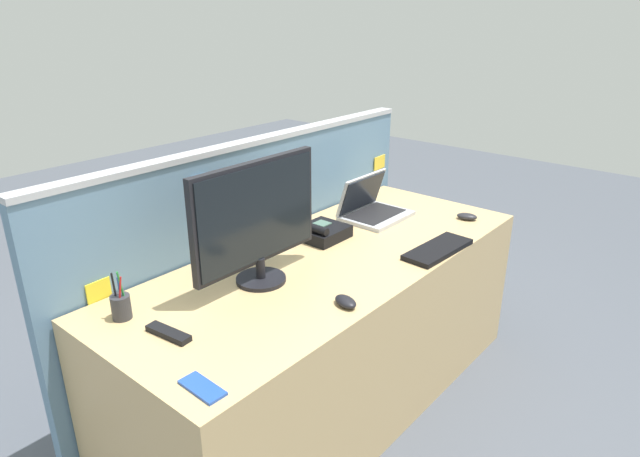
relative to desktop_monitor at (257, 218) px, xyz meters
The scene contains 12 objects.
ground_plane 1.04m from the desktop_monitor, 12.13° to the right, with size 10.00×10.00×0.00m, color #4C515B.
desk 0.71m from the desktop_monitor, 12.13° to the right, with size 2.00×0.80×0.73m, color tan.
cubicle_divider 0.64m from the desktop_monitor, 47.33° to the left, with size 2.12×0.08×1.17m.
desktop_monitor is the anchor object (origin of this frame).
laptop 0.89m from the desktop_monitor, ahead, with size 0.33×0.26×0.21m.
desk_phone 0.54m from the desktop_monitor, 10.41° to the left, with size 0.21×0.19×0.09m.
keyboard_main 0.83m from the desktop_monitor, 29.78° to the right, with size 0.36×0.14×0.02m, color black.
computer_mouse_right_hand 0.45m from the desktop_monitor, 80.67° to the right, with size 0.06×0.10×0.03m, color black.
computer_mouse_left_hand 1.20m from the desktop_monitor, 15.32° to the right, with size 0.06×0.10×0.03m, color #232328.
pen_cup 0.56m from the desktop_monitor, 162.80° to the left, with size 0.07×0.07×0.18m.
cell_phone_blue_case 0.71m from the desktop_monitor, 147.72° to the right, with size 0.06×0.15×0.01m, color blue.
tv_remote 0.53m from the desktop_monitor, behind, with size 0.04×0.17×0.02m, color black.
Camera 1 is at (-1.65, -1.34, 1.71)m, focal length 31.00 mm.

